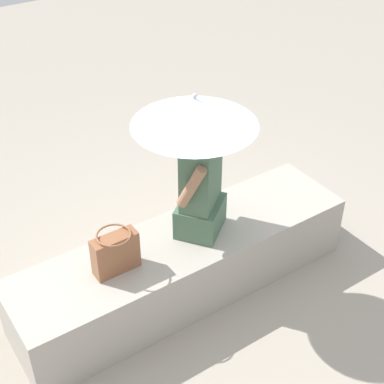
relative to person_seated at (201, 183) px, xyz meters
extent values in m
plane|color=#9E9384|center=(-0.15, -0.03, -0.87)|extent=(14.00, 14.00, 0.00)
cube|color=#A8A093|center=(-0.15, -0.03, -0.63)|extent=(2.46, 0.63, 0.48)
cube|color=#47664C|center=(0.00, 0.00, -0.28)|extent=(0.44, 0.43, 0.22)
cube|color=#47664C|center=(0.00, 0.00, 0.07)|extent=(0.38, 0.35, 0.48)
sphere|color=#9E7051|center=(0.00, 0.00, 0.41)|extent=(0.20, 0.20, 0.20)
cylinder|color=#9E7051|center=(-0.16, -0.12, 0.10)|extent=(0.18, 0.20, 0.32)
cylinder|color=#9E7051|center=(0.16, 0.12, 0.10)|extent=(0.18, 0.20, 0.32)
cylinder|color=#B7B7BC|center=(-0.09, -0.06, 0.14)|extent=(0.02, 0.02, 1.05)
cone|color=silver|center=(-0.09, -0.06, 0.57)|extent=(0.77, 0.77, 0.17)
sphere|color=#B7B7BC|center=(-0.09, -0.06, 0.67)|extent=(0.03, 0.03, 0.03)
cube|color=brown|center=(-0.67, -0.04, -0.25)|extent=(0.30, 0.11, 0.27)
torus|color=brown|center=(-0.67, -0.04, -0.10)|extent=(0.22, 0.22, 0.01)
camera|label=1|loc=(-1.79, -2.55, 2.16)|focal=54.07mm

